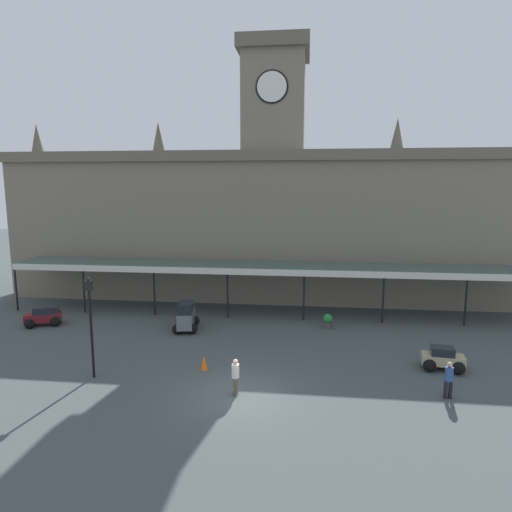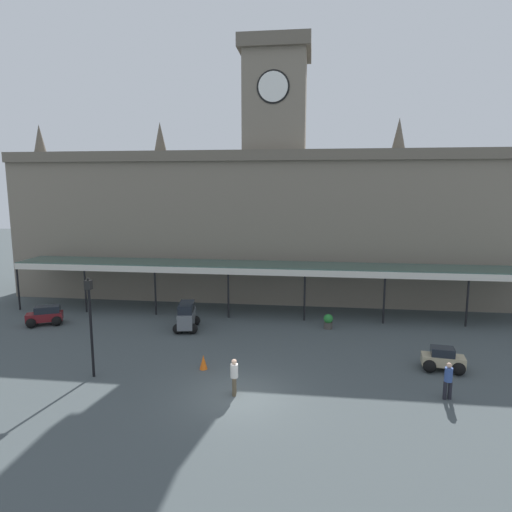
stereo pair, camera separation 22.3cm
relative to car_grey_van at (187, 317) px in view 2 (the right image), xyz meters
The scene contains 11 objects.
ground_plane 9.92m from the car_grey_van, 60.57° to the right, with size 140.00×140.00×0.00m, color #424A4C.
station_building 12.43m from the car_grey_van, 63.86° to the left, with size 43.03×6.98×20.33m.
entrance_canopy 6.95m from the car_grey_van, 40.75° to the left, with size 37.39×3.26×3.64m.
car_grey_van is the anchor object (origin of this frame).
car_beige_sedan 15.32m from the car_grey_van, 17.53° to the right, with size 2.15×1.69×1.19m.
car_maroon_estate 9.68m from the car_grey_van, behind, with size 2.43×2.12×1.27m.
pedestrian_beside_cars 15.95m from the car_grey_van, 29.24° to the right, with size 0.39×0.34×1.67m.
pedestrian_near_entrance 9.74m from the car_grey_van, 61.57° to the right, with size 0.34×0.39×1.67m.
victorian_lamppost 8.26m from the car_grey_van, 108.41° to the right, with size 0.30×0.30×4.93m.
traffic_cone 6.55m from the car_grey_van, 66.64° to the right, with size 0.40×0.40×0.74m, color orange.
planter_by_canopy 9.20m from the car_grey_van, ahead, with size 0.60×0.60×0.96m.
Camera 2 is at (3.06, -18.12, 9.20)m, focal length 30.96 mm.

